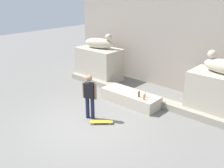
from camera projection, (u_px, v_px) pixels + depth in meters
ground_plane at (88, 125)px, 8.79m from camera, size 40.00×40.00×0.00m
facade_wall at (171, 19)px, 11.33m from camera, size 10.91×0.60×6.35m
pedestal_left at (99, 64)px, 13.06m from camera, size 2.27×1.35×1.63m
pedestal_right at (221, 95)px, 9.18m from camera, size 2.27×1.35×1.63m
statue_reclining_left at (100, 43)px, 12.66m from camera, size 1.69×0.93×0.78m
ledge_block at (130, 98)px, 10.37m from camera, size 2.52×0.89×0.49m
skater at (90, 95)px, 8.92m from camera, size 0.51×0.32×1.67m
skateboard at (101, 122)px, 8.84m from camera, size 0.72×0.69×0.08m
bottle_orange at (144, 97)px, 9.55m from camera, size 0.07×0.07×0.26m
bottle_clear at (145, 95)px, 9.79m from camera, size 0.07×0.07×0.26m
bottle_brown at (139, 94)px, 9.80m from camera, size 0.08×0.08×0.28m
stair_step at (140, 95)px, 10.87m from camera, size 8.50×0.50×0.26m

